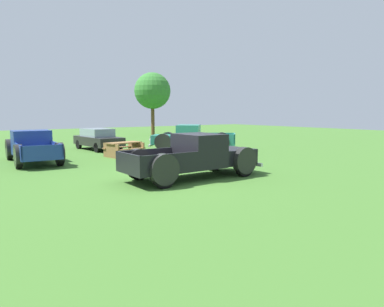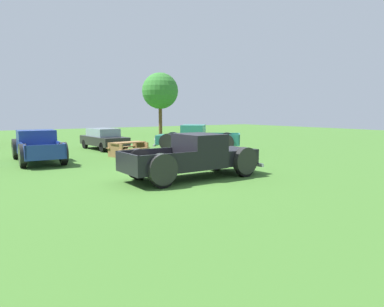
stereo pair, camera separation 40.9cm
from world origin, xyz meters
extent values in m
plane|color=#3D6B28|center=(0.00, 0.00, 0.00)|extent=(80.00, 80.00, 0.00)
cube|color=black|center=(2.71, -0.15, 0.69)|extent=(1.57, 1.59, 0.58)
cube|color=silver|center=(3.52, -0.15, 0.69)|extent=(0.06, 1.43, 0.48)
sphere|color=silver|center=(3.50, 0.49, 0.71)|extent=(0.21, 0.21, 0.21)
sphere|color=silver|center=(3.50, -0.78, 0.71)|extent=(0.21, 0.21, 0.21)
cube|color=black|center=(1.25, -0.15, 1.00)|extent=(1.36, 1.75, 1.20)
cube|color=#8C9EA8|center=(1.88, -0.15, 1.26)|extent=(0.04, 1.51, 0.53)
cube|color=black|center=(-0.53, -0.15, 0.45)|extent=(2.20, 1.75, 0.10)
cube|color=black|center=(-0.53, 0.68, 0.79)|extent=(2.20, 0.08, 0.58)
cube|color=black|center=(-0.53, -0.98, 0.79)|extent=(2.20, 0.08, 0.58)
cube|color=black|center=(-1.59, -0.15, 0.79)|extent=(0.08, 1.75, 0.58)
cylinder|color=black|center=(2.71, 0.73, 0.40)|extent=(0.80, 0.23, 0.80)
cylinder|color=#B7B7BC|center=(2.71, 0.74, 0.40)|extent=(0.32, 0.25, 0.32)
cylinder|color=black|center=(2.71, 0.73, 0.60)|extent=(1.00, 0.29, 1.00)
cylinder|color=black|center=(2.71, -1.03, 0.40)|extent=(0.80, 0.23, 0.80)
cylinder|color=#B7B7BC|center=(2.71, -1.04, 0.40)|extent=(0.32, 0.25, 0.32)
cylinder|color=black|center=(2.71, -1.03, 0.60)|extent=(1.00, 0.29, 1.00)
cylinder|color=black|center=(-0.80, 0.73, 0.40)|extent=(0.80, 0.23, 0.80)
cylinder|color=#B7B7BC|center=(-0.80, 0.74, 0.40)|extent=(0.32, 0.25, 0.32)
cylinder|color=black|center=(-0.80, 0.73, 0.60)|extent=(1.00, 0.29, 1.00)
cylinder|color=black|center=(-0.80, -1.03, 0.40)|extent=(0.80, 0.23, 0.80)
cylinder|color=#B7B7BC|center=(-0.80, -1.04, 0.40)|extent=(0.32, 0.25, 0.32)
cylinder|color=black|center=(-0.80, -1.03, 0.60)|extent=(1.00, 0.29, 1.00)
cube|color=silver|center=(3.56, -0.15, 0.36)|extent=(0.11, 1.91, 0.13)
cube|color=navy|center=(-2.81, 9.06, 0.65)|extent=(1.58, 1.56, 0.55)
cube|color=silver|center=(-2.77, 9.82, 0.65)|extent=(1.36, 0.12, 0.46)
sphere|color=silver|center=(-3.37, 9.83, 0.68)|extent=(0.20, 0.20, 0.20)
sphere|color=silver|center=(-2.17, 9.78, 0.68)|extent=(0.20, 0.20, 0.20)
cube|color=navy|center=(-2.87, 7.67, 0.95)|extent=(1.72, 1.37, 1.14)
cube|color=#8C9EA8|center=(-2.84, 8.28, 1.20)|extent=(1.43, 0.11, 0.50)
cube|color=navy|center=(-2.95, 5.99, 0.43)|extent=(1.76, 2.16, 0.10)
cube|color=navy|center=(-3.74, 6.02, 0.75)|extent=(0.18, 2.09, 0.55)
cube|color=navy|center=(-2.16, 5.95, 0.75)|extent=(0.18, 2.09, 0.55)
cube|color=navy|center=(-3.00, 4.99, 0.75)|extent=(1.66, 0.16, 0.55)
cylinder|color=black|center=(-3.64, 9.10, 0.38)|extent=(0.25, 0.76, 0.75)
cylinder|color=#B7B7BC|center=(-3.65, 9.10, 0.38)|extent=(0.25, 0.31, 0.30)
cylinder|color=black|center=(-3.64, 9.10, 0.57)|extent=(0.32, 0.97, 0.95)
cylinder|color=black|center=(-1.97, 9.02, 0.38)|extent=(0.25, 0.76, 0.75)
cylinder|color=#B7B7BC|center=(-1.96, 9.02, 0.38)|extent=(0.25, 0.31, 0.30)
cylinder|color=black|center=(-1.97, 9.02, 0.57)|extent=(0.32, 0.97, 0.95)
cylinder|color=black|center=(-3.80, 5.78, 0.38)|extent=(0.25, 0.76, 0.75)
cylinder|color=#B7B7BC|center=(-3.81, 5.78, 0.38)|extent=(0.25, 0.31, 0.30)
cylinder|color=black|center=(-3.80, 5.78, 0.57)|extent=(0.32, 0.97, 0.95)
cylinder|color=black|center=(-2.13, 5.70, 0.38)|extent=(0.25, 0.76, 0.75)
cylinder|color=#B7B7BC|center=(-2.12, 5.70, 0.38)|extent=(0.25, 0.31, 0.30)
cylinder|color=black|center=(-2.13, 5.70, 0.57)|extent=(0.32, 0.97, 0.95)
cube|color=silver|center=(-2.77, 9.86, 0.34)|extent=(1.81, 0.18, 0.12)
cube|color=#2D8475|center=(5.02, 8.34, 0.68)|extent=(2.22, 2.22, 0.57)
cube|color=silver|center=(4.43, 8.87, 0.68)|extent=(1.00, 1.10, 0.48)
sphere|color=silver|center=(4.02, 8.39, 0.71)|extent=(0.21, 0.21, 0.21)
sphere|color=silver|center=(4.87, 9.33, 0.71)|extent=(0.21, 0.21, 0.21)
cube|color=#2D8475|center=(6.11, 7.37, 0.99)|extent=(2.17, 2.20, 1.20)
cube|color=#8C9EA8|center=(5.64, 7.79, 1.26)|extent=(1.03, 1.14, 0.53)
cube|color=#2D8475|center=(7.42, 6.18, 0.45)|extent=(2.78, 2.75, 0.10)
cube|color=#2D8475|center=(6.87, 5.57, 0.78)|extent=(1.68, 1.52, 0.57)
cube|color=#2D8475|center=(7.97, 6.80, 0.78)|extent=(1.68, 1.52, 0.57)
cube|color=#2D8475|center=(8.20, 5.48, 0.78)|extent=(1.22, 1.35, 0.57)
cylinder|color=black|center=(4.44, 7.69, 0.39)|extent=(0.74, 0.70, 0.79)
cylinder|color=#B7B7BC|center=(4.43, 7.68, 0.39)|extent=(0.40, 0.40, 0.32)
cylinder|color=black|center=(4.44, 7.69, 0.59)|extent=(0.94, 0.88, 1.00)
cylinder|color=black|center=(5.61, 8.99, 0.39)|extent=(0.74, 0.70, 0.79)
cylinder|color=#B7B7BC|center=(5.62, 9.00, 0.39)|extent=(0.40, 0.40, 0.32)
cylinder|color=black|center=(5.61, 8.99, 0.59)|extent=(0.94, 0.88, 1.00)
cylinder|color=black|center=(7.03, 5.36, 0.39)|extent=(0.74, 0.70, 0.79)
cylinder|color=#B7B7BC|center=(7.02, 5.35, 0.39)|extent=(0.40, 0.40, 0.32)
cylinder|color=black|center=(7.03, 5.36, 0.59)|extent=(0.94, 0.88, 1.00)
cylinder|color=black|center=(8.20, 6.66, 0.39)|extent=(0.74, 0.70, 0.79)
cylinder|color=#B7B7BC|center=(8.20, 6.67, 0.39)|extent=(0.40, 0.40, 0.32)
cylinder|color=black|center=(8.20, 6.66, 0.59)|extent=(0.94, 0.88, 1.00)
cube|color=silver|center=(4.40, 8.90, 0.36)|extent=(1.35, 1.48, 0.12)
cube|color=black|center=(1.73, 11.07, 0.56)|extent=(1.93, 4.12, 0.55)
cube|color=#7F939E|center=(1.72, 11.20, 1.09)|extent=(1.54, 2.34, 0.50)
cylinder|color=black|center=(2.56, 9.76, 0.29)|extent=(0.23, 0.59, 0.58)
cylinder|color=black|center=(1.11, 9.66, 0.29)|extent=(0.23, 0.59, 0.58)
cylinder|color=black|center=(2.36, 12.48, 0.29)|extent=(0.23, 0.59, 0.58)
cylinder|color=black|center=(0.90, 12.37, 0.29)|extent=(0.23, 0.59, 0.58)
cube|color=olive|center=(1.59, 6.99, 0.75)|extent=(1.91, 1.08, 0.06)
cube|color=olive|center=(1.49, 7.58, 0.45)|extent=(1.82, 0.57, 0.05)
cube|color=olive|center=(1.68, 6.40, 0.45)|extent=(1.82, 0.57, 0.05)
cube|color=olive|center=(2.38, 7.12, 0.38)|extent=(0.31, 1.39, 0.75)
cube|color=olive|center=(0.80, 6.86, 0.38)|extent=(0.31, 1.39, 0.75)
cylinder|color=brown|center=(11.69, 21.66, 1.57)|extent=(0.36, 0.36, 3.14)
sphere|color=#33752D|center=(11.69, 21.66, 4.53)|extent=(3.71, 3.71, 3.71)
camera|label=1|loc=(-6.47, -10.39, 2.41)|focal=32.97mm
camera|label=2|loc=(-6.14, -10.62, 2.41)|focal=32.97mm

